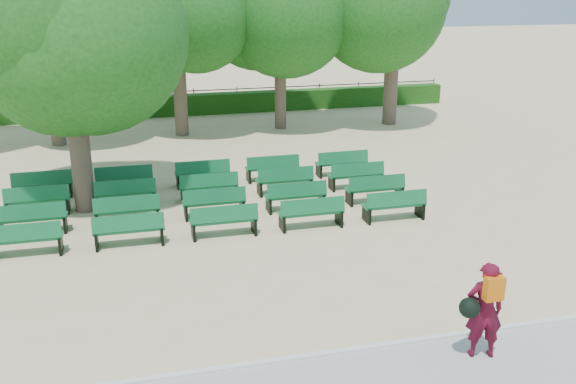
% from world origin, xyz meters
% --- Properties ---
extents(ground, '(120.00, 120.00, 0.00)m').
position_xyz_m(ground, '(0.00, 0.00, 0.00)').
color(ground, '#D2B98B').
extents(curb, '(30.00, 0.12, 0.10)m').
position_xyz_m(curb, '(0.00, -6.25, 0.05)').
color(curb, silver).
rests_on(curb, ground).
extents(hedge, '(26.00, 0.70, 0.90)m').
position_xyz_m(hedge, '(0.00, 14.00, 0.45)').
color(hedge, '#1D5014').
rests_on(hedge, ground).
extents(fence, '(26.00, 0.10, 1.02)m').
position_xyz_m(fence, '(0.00, 14.40, 0.00)').
color(fence, black).
rests_on(fence, ground).
extents(tree_line, '(21.80, 6.80, 7.04)m').
position_xyz_m(tree_line, '(0.00, 10.00, 0.00)').
color(tree_line, '#1C5C1A').
rests_on(tree_line, ground).
extents(bench_array, '(1.63, 0.54, 1.02)m').
position_xyz_m(bench_array, '(-0.05, 1.36, 0.08)').
color(bench_array, '#106033').
rests_on(bench_array, ground).
extents(tree_among, '(4.85, 4.85, 6.76)m').
position_xyz_m(tree_among, '(-3.32, 2.06, 4.55)').
color(tree_among, brown).
rests_on(tree_among, ground).
extents(person, '(0.81, 0.53, 1.66)m').
position_xyz_m(person, '(3.19, -6.91, 0.92)').
color(person, '#4E0B1D').
rests_on(person, ground).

